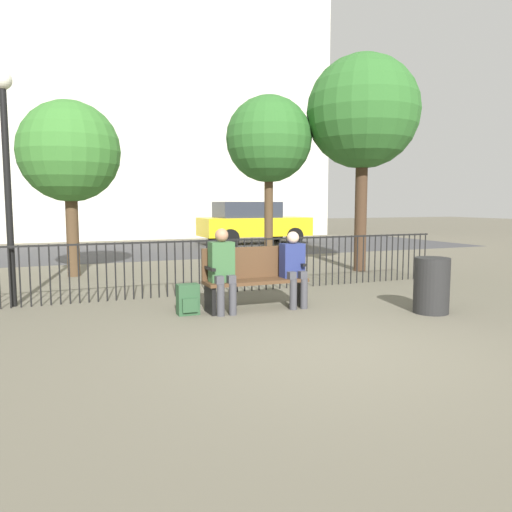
% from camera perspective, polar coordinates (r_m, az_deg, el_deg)
% --- Properties ---
extents(ground_plane, '(80.00, 80.00, 0.00)m').
position_cam_1_polar(ground_plane, '(5.56, 8.92, -10.48)').
color(ground_plane, '#605B4C').
extents(park_bench, '(1.55, 0.45, 0.92)m').
position_cam_1_polar(park_bench, '(7.45, -0.23, -2.33)').
color(park_bench, '#4C331E').
rests_on(park_bench, ground).
extents(seated_person_0, '(0.34, 0.39, 1.22)m').
position_cam_1_polar(seated_person_0, '(7.12, -3.85, -1.21)').
color(seated_person_0, '#3D3D42').
rests_on(seated_person_0, ground).
extents(seated_person_1, '(0.34, 0.39, 1.15)m').
position_cam_1_polar(seated_person_1, '(7.56, 4.33, -1.07)').
color(seated_person_1, '#3D3D42').
rests_on(seated_person_1, ground).
extents(backpack, '(0.30, 0.22, 0.44)m').
position_cam_1_polar(backpack, '(7.15, -7.77, -4.97)').
color(backpack, '#284C2D').
rests_on(backpack, ground).
extents(fence_railing, '(9.01, 0.03, 0.95)m').
position_cam_1_polar(fence_railing, '(8.75, -3.85, -0.61)').
color(fence_railing, black).
rests_on(fence_railing, ground).
extents(tree_0, '(2.55, 2.55, 4.91)m').
position_cam_1_polar(tree_0, '(11.99, 12.12, 15.69)').
color(tree_0, '#422D1E').
rests_on(tree_0, ground).
extents(tree_1, '(2.12, 2.12, 3.72)m').
position_cam_1_polar(tree_1, '(11.43, -20.55, 11.01)').
color(tree_1, '#4C3823').
rests_on(tree_1, ground).
extents(tree_2, '(1.97, 1.97, 4.02)m').
position_cam_1_polar(tree_2, '(11.71, 1.48, 13.10)').
color(tree_2, '#4C3823').
rests_on(tree_2, ground).
extents(lamp_post, '(0.28, 0.28, 3.51)m').
position_cam_1_polar(lamp_post, '(8.44, -26.68, 10.60)').
color(lamp_post, black).
rests_on(lamp_post, ground).
extents(street_surface, '(24.00, 6.00, 0.01)m').
position_cam_1_polar(street_surface, '(16.84, -12.90, 0.57)').
color(street_surface, '#3D3D3F').
rests_on(street_surface, ground).
extents(parked_car_0, '(4.20, 1.94, 1.62)m').
position_cam_1_polar(parked_car_0, '(19.24, -0.42, 3.89)').
color(parked_car_0, yellow).
rests_on(parked_car_0, ground).
extents(building_facade, '(20.00, 6.00, 12.92)m').
position_cam_1_polar(building_facade, '(25.17, -16.49, 17.03)').
color(building_facade, beige).
rests_on(building_facade, ground).
extents(trash_bin, '(0.50, 0.50, 0.80)m').
position_cam_1_polar(trash_bin, '(7.60, 19.42, -3.18)').
color(trash_bin, black).
rests_on(trash_bin, ground).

